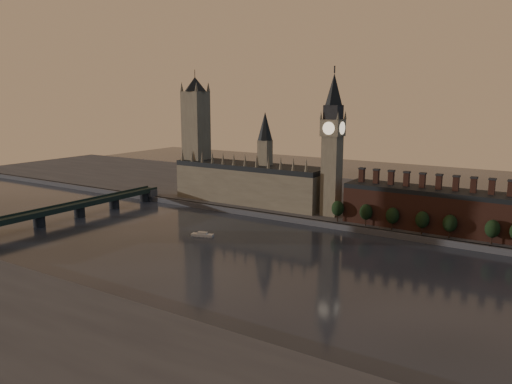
# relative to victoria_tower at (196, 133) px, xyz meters

# --- Properties ---
(ground) EXTENTS (900.00, 900.00, 0.00)m
(ground) POSITION_rel_victoria_tower_xyz_m (120.00, -115.00, -59.09)
(ground) COLOR black
(ground) RESTS_ON ground
(north_bank) EXTENTS (900.00, 182.00, 4.00)m
(north_bank) POSITION_rel_victoria_tower_xyz_m (120.00, 63.04, -57.09)
(north_bank) COLOR #4E4E53
(north_bank) RESTS_ON ground
(palace_of_westminster) EXTENTS (130.00, 30.30, 74.00)m
(palace_of_westminster) POSITION_rel_victoria_tower_xyz_m (55.59, -0.09, -37.46)
(palace_of_westminster) COLOR #776D54
(palace_of_westminster) RESTS_ON north_bank
(victoria_tower) EXTENTS (24.00, 24.00, 108.00)m
(victoria_tower) POSITION_rel_victoria_tower_xyz_m (0.00, 0.00, 0.00)
(victoria_tower) COLOR #776D54
(victoria_tower) RESTS_ON north_bank
(big_ben) EXTENTS (15.00, 15.00, 107.00)m
(big_ben) POSITION_rel_victoria_tower_xyz_m (130.00, -5.00, -2.26)
(big_ben) COLOR #776D54
(big_ben) RESTS_ON north_bank
(chimney_block) EXTENTS (110.00, 25.00, 37.00)m
(chimney_block) POSITION_rel_victoria_tower_xyz_m (200.00, -5.00, -41.27)
(chimney_block) COLOR #552B20
(chimney_block) RESTS_ON north_bank
(embankment_tree_0) EXTENTS (8.60, 8.60, 14.88)m
(embankment_tree_0) POSITION_rel_victoria_tower_xyz_m (142.32, -20.44, -45.62)
(embankment_tree_0) COLOR black
(embankment_tree_0) RESTS_ON north_bank
(embankment_tree_1) EXTENTS (8.60, 8.60, 14.88)m
(embankment_tree_1) POSITION_rel_victoria_tower_xyz_m (162.76, -20.32, -45.62)
(embankment_tree_1) COLOR black
(embankment_tree_1) RESTS_ON north_bank
(embankment_tree_2) EXTENTS (8.60, 8.60, 14.88)m
(embankment_tree_2) POSITION_rel_victoria_tower_xyz_m (181.03, -20.80, -45.62)
(embankment_tree_2) COLOR black
(embankment_tree_2) RESTS_ON north_bank
(embankment_tree_3) EXTENTS (8.60, 8.60, 14.88)m
(embankment_tree_3) POSITION_rel_victoria_tower_xyz_m (200.32, -21.36, -45.62)
(embankment_tree_3) COLOR black
(embankment_tree_3) RESTS_ON north_bank
(embankment_tree_4) EXTENTS (8.60, 8.60, 14.88)m
(embankment_tree_4) POSITION_rel_victoria_tower_xyz_m (216.99, -21.29, -45.62)
(embankment_tree_4) COLOR black
(embankment_tree_4) RESTS_ON north_bank
(embankment_tree_5) EXTENTS (8.60, 8.60, 14.88)m
(embankment_tree_5) POSITION_rel_victoria_tower_xyz_m (240.92, -21.18, -45.62)
(embankment_tree_5) COLOR black
(embankment_tree_5) RESTS_ON north_bank
(westminster_bridge) EXTENTS (14.00, 200.00, 11.55)m
(westminster_bridge) POSITION_rel_victoria_tower_xyz_m (-35.00, -117.70, -51.65)
(westminster_bridge) COLOR #1B2A23
(westminster_bridge) RESTS_ON ground
(river_boat) EXTENTS (15.23, 8.31, 2.93)m
(river_boat) POSITION_rel_victoria_tower_xyz_m (77.40, -89.60, -57.97)
(river_boat) COLOR silver
(river_boat) RESTS_ON ground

